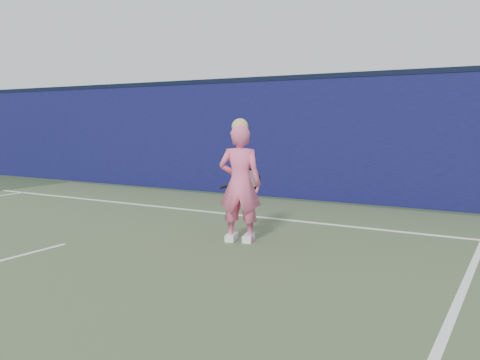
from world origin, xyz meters
The scene contains 4 objects.
backstop_wall centered at (0.00, 6.50, 1.25)m, with size 24.00×0.40×2.50m, color #0D0D3A.
wall_cap centered at (0.00, 6.50, 2.55)m, with size 24.00×0.42×0.10m, color black.
player centered at (1.91, 2.34, 0.80)m, with size 0.66×0.53×1.67m.
racket centered at (1.77, 2.81, 0.79)m, with size 0.49×0.41×0.32m.
Camera 1 is at (5.29, -3.55, 1.61)m, focal length 38.00 mm.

